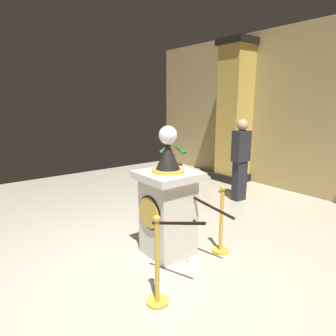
{
  "coord_description": "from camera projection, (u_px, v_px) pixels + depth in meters",
  "views": [
    {
      "loc": [
        3.01,
        -1.87,
        2.11
      ],
      "look_at": [
        -0.06,
        0.49,
        1.23
      ],
      "focal_mm": 31.91,
      "sensor_mm": 36.0,
      "label": 1
    }
  ],
  "objects": [
    {
      "name": "ground_plane",
      "position": [
        141.0,
        265.0,
        3.9
      ],
      "size": [
        10.97,
        10.97,
        0.0
      ],
      "primitive_type": "plane",
      "color": "#B2A893"
    },
    {
      "name": "back_wall",
      "position": [
        327.0,
        112.0,
        6.26
      ],
      "size": [
        10.97,
        0.16,
        3.75
      ],
      "primitive_type": "cube",
      "color": "tan",
      "rests_on": "ground_plane"
    },
    {
      "name": "pedestal_clock",
      "position": [
        168.0,
        205.0,
        4.08
      ],
      "size": [
        0.74,
        0.74,
        1.79
      ],
      "color": "beige",
      "rests_on": "ground_plane"
    },
    {
      "name": "stanchion_near",
      "position": [
        157.0,
        274.0,
        3.11
      ],
      "size": [
        0.24,
        0.24,
        1.0
      ],
      "color": "gold",
      "rests_on": "ground_plane"
    },
    {
      "name": "stanchion_far",
      "position": [
        221.0,
        229.0,
        4.2
      ],
      "size": [
        0.24,
        0.24,
        0.98
      ],
      "color": "gold",
      "rests_on": "ground_plane"
    },
    {
      "name": "velvet_rope",
      "position": [
        195.0,
        214.0,
        3.55
      ],
      "size": [
        0.88,
        0.9,
        0.22
      ],
      "color": "black"
    },
    {
      "name": "column_left",
      "position": [
        235.0,
        113.0,
        7.73
      ],
      "size": [
        0.83,
        0.83,
        3.6
      ],
      "color": "black",
      "rests_on": "ground_plane"
    },
    {
      "name": "potted_palm_left",
      "position": [
        174.0,
        169.0,
        7.76
      ],
      "size": [
        0.74,
        0.69,
        1.08
      ],
      "color": "#4C3828",
      "rests_on": "ground_plane"
    },
    {
      "name": "bystander_guest",
      "position": [
        241.0,
        158.0,
        6.3
      ],
      "size": [
        0.24,
        0.37,
        1.73
      ],
      "color": "#26262D",
      "rests_on": "ground_plane"
    }
  ]
}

